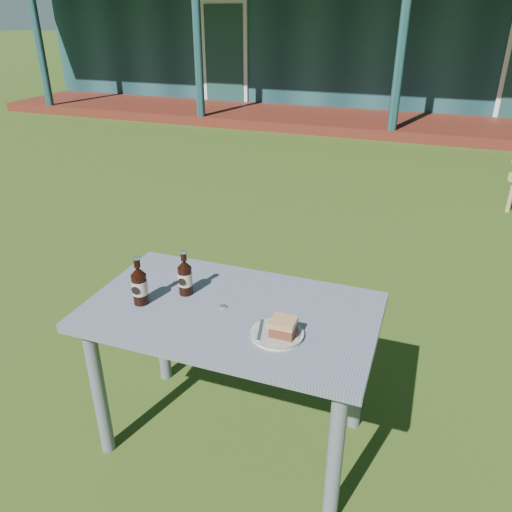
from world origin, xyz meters
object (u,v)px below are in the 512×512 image
at_px(cake_slice, 283,327).
at_px(cola_bottle_far, 139,285).
at_px(cafe_table, 232,328).
at_px(cola_bottle_near, 185,277).
at_px(plate, 277,334).

bearing_deg(cake_slice, cola_bottle_far, 177.64).
xyz_separation_m(cafe_table, cola_bottle_near, (-0.23, 0.04, 0.18)).
distance_m(cafe_table, cola_bottle_near, 0.30).
bearing_deg(plate, cola_bottle_near, 161.05).
distance_m(cafe_table, plate, 0.29).
distance_m(cake_slice, cola_bottle_far, 0.63).
bearing_deg(plate, cola_bottle_far, 177.57).
bearing_deg(cafe_table, cola_bottle_near, 170.01).
relative_size(cafe_table, cola_bottle_far, 5.51).
bearing_deg(cola_bottle_far, cola_bottle_near, 43.79).
height_order(cake_slice, cola_bottle_far, cola_bottle_far).
distance_m(cola_bottle_near, cola_bottle_far, 0.19).
distance_m(plate, cake_slice, 0.04).
distance_m(plate, cola_bottle_near, 0.50).
xyz_separation_m(plate, cake_slice, (0.02, -0.00, 0.04)).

